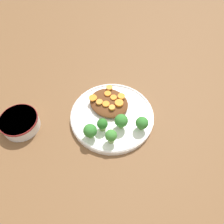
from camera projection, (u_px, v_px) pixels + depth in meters
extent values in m
plane|color=brown|center=(112.00, 118.00, 0.71)|extent=(4.00, 4.00, 0.00)
cylinder|color=white|center=(112.00, 116.00, 0.70)|extent=(0.26, 0.26, 0.02)
torus|color=white|center=(112.00, 115.00, 0.69)|extent=(0.26, 0.26, 0.01)
cylinder|color=silver|center=(20.00, 123.00, 0.67)|extent=(0.11, 0.11, 0.04)
cylinder|color=maroon|center=(18.00, 120.00, 0.66)|extent=(0.12, 0.12, 0.01)
cylinder|color=white|center=(19.00, 121.00, 0.66)|extent=(0.09, 0.09, 0.01)
ellipsoid|color=#5B3319|center=(109.00, 103.00, 0.71)|extent=(0.13, 0.11, 0.02)
cylinder|color=#7FA85B|center=(121.00, 125.00, 0.66)|extent=(0.01, 0.01, 0.02)
sphere|color=#337A2D|center=(121.00, 121.00, 0.64)|extent=(0.04, 0.04, 0.04)
cylinder|color=#759E51|center=(103.00, 127.00, 0.66)|extent=(0.02, 0.02, 0.02)
sphere|color=#286B23|center=(102.00, 124.00, 0.64)|extent=(0.03, 0.03, 0.03)
cylinder|color=#759E51|center=(141.00, 127.00, 0.66)|extent=(0.01, 0.01, 0.02)
sphere|color=#337A2D|center=(142.00, 123.00, 0.64)|extent=(0.04, 0.04, 0.04)
cylinder|color=#7FA85B|center=(111.00, 139.00, 0.63)|extent=(0.02, 0.02, 0.02)
sphere|color=#3D8433|center=(111.00, 135.00, 0.61)|extent=(0.03, 0.03, 0.03)
cylinder|color=#7FA85B|center=(90.00, 134.00, 0.64)|extent=(0.02, 0.02, 0.02)
sphere|color=#337A2D|center=(89.00, 130.00, 0.62)|extent=(0.04, 0.04, 0.04)
cylinder|color=orange|center=(114.00, 97.00, 0.70)|extent=(0.02, 0.02, 0.00)
cylinder|color=orange|center=(108.00, 94.00, 0.71)|extent=(0.02, 0.02, 0.00)
cylinder|color=orange|center=(112.00, 108.00, 0.68)|extent=(0.02, 0.02, 0.01)
cylinder|color=orange|center=(98.00, 103.00, 0.69)|extent=(0.02, 0.02, 0.01)
cylinder|color=orange|center=(120.00, 103.00, 0.69)|extent=(0.03, 0.03, 0.01)
cylinder|color=orange|center=(92.00, 99.00, 0.70)|extent=(0.03, 0.03, 0.00)
cylinder|color=orange|center=(106.00, 104.00, 0.69)|extent=(0.02, 0.02, 0.00)
cylinder|color=orange|center=(121.00, 96.00, 0.70)|extent=(0.02, 0.02, 0.01)
cylinder|color=orange|center=(109.00, 88.00, 0.73)|extent=(0.02, 0.02, 0.01)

